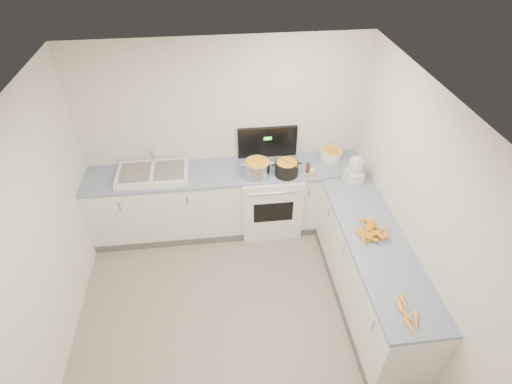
{
  "coord_description": "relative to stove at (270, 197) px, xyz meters",
  "views": [
    {
      "loc": [
        -0.11,
        -2.36,
        3.84
      ],
      "look_at": [
        0.3,
        1.1,
        1.05
      ],
      "focal_mm": 28.0,
      "sensor_mm": 36.0,
      "label": 1
    }
  ],
  "objects": [
    {
      "name": "floor",
      "position": [
        -0.55,
        -1.69,
        -0.47
      ],
      "size": [
        3.5,
        4.0,
        0.0
      ],
      "primitive_type": null,
      "color": "gray",
      "rests_on": "ground"
    },
    {
      "name": "ceiling",
      "position": [
        -0.55,
        -1.69,
        2.03
      ],
      "size": [
        3.5,
        4.0,
        0.0
      ],
      "primitive_type": null,
      "rotation": [
        3.14,
        0.0,
        0.0
      ],
      "color": "silver",
      "rests_on": "ground"
    },
    {
      "name": "wall_back",
      "position": [
        -0.55,
        0.31,
        0.78
      ],
      "size": [
        3.5,
        0.0,
        2.5
      ],
      "primitive_type": null,
      "rotation": [
        1.57,
        0.0,
        0.0
      ],
      "color": "silver",
      "rests_on": "ground"
    },
    {
      "name": "wall_left",
      "position": [
        -2.3,
        -1.69,
        0.78
      ],
      "size": [
        0.0,
        4.0,
        2.5
      ],
      "primitive_type": null,
      "rotation": [
        1.57,
        0.0,
        1.57
      ],
      "color": "silver",
      "rests_on": "ground"
    },
    {
      "name": "wall_right",
      "position": [
        1.2,
        -1.69,
        0.78
      ],
      "size": [
        0.0,
        4.0,
        2.5
      ],
      "primitive_type": null,
      "rotation": [
        1.57,
        0.0,
        -1.57
      ],
      "color": "silver",
      "rests_on": "ground"
    },
    {
      "name": "counter_back",
      "position": [
        -0.55,
        0.01,
        -0.0
      ],
      "size": [
        3.5,
        0.62,
        0.94
      ],
      "color": "white",
      "rests_on": "ground"
    },
    {
      "name": "counter_right",
      "position": [
        0.9,
        -1.39,
        -0.0
      ],
      "size": [
        0.62,
        2.2,
        0.94
      ],
      "color": "white",
      "rests_on": "ground"
    },
    {
      "name": "stove",
      "position": [
        0.0,
        0.0,
        0.0
      ],
      "size": [
        0.76,
        0.65,
        1.36
      ],
      "color": "white",
      "rests_on": "ground"
    },
    {
      "name": "sink",
      "position": [
        -1.45,
        0.02,
        0.5
      ],
      "size": [
        0.86,
        0.52,
        0.31
      ],
      "color": "white",
      "rests_on": "counter_back"
    },
    {
      "name": "steel_pot",
      "position": [
        -0.18,
        -0.13,
        0.56
      ],
      "size": [
        0.35,
        0.35,
        0.23
      ],
      "primitive_type": "cylinder",
      "rotation": [
        0.0,
        0.0,
        0.13
      ],
      "color": "silver",
      "rests_on": "stove"
    },
    {
      "name": "black_pot",
      "position": [
        0.18,
        -0.15,
        0.55
      ],
      "size": [
        0.36,
        0.36,
        0.2
      ],
      "primitive_type": "cylinder",
      "rotation": [
        0.0,
        0.0,
        0.31
      ],
      "color": "black",
      "rests_on": "stove"
    },
    {
      "name": "wooden_spoon",
      "position": [
        0.18,
        -0.15,
        0.66
      ],
      "size": [
        0.22,
        0.25,
        0.01
      ],
      "primitive_type": "cylinder",
      "rotation": [
        1.57,
        0.0,
        0.71
      ],
      "color": "#AD7A47",
      "rests_on": "black_pot"
    },
    {
      "name": "mixing_bowl",
      "position": [
        0.81,
        0.13,
        0.53
      ],
      "size": [
        0.36,
        0.36,
        0.13
      ],
      "primitive_type": "cylinder",
      "rotation": [
        0.0,
        0.0,
        0.42
      ],
      "color": "white",
      "rests_on": "counter_back"
    },
    {
      "name": "extract_bottle",
      "position": [
        0.45,
        -0.13,
        0.52
      ],
      "size": [
        0.05,
        0.05,
        0.12
      ],
      "primitive_type": "cylinder",
      "color": "#593319",
      "rests_on": "counter_back"
    },
    {
      "name": "spice_jar",
      "position": [
        0.47,
        -0.24,
        0.52
      ],
      "size": [
        0.06,
        0.06,
        0.1
      ],
      "primitive_type": "cylinder",
      "color": "#E5B266",
      "rests_on": "counter_back"
    },
    {
      "name": "food_processor",
      "position": [
        0.95,
        -0.39,
        0.61
      ],
      "size": [
        0.2,
        0.23,
        0.34
      ],
      "color": "white",
      "rests_on": "counter_right"
    },
    {
      "name": "carrot_pile",
      "position": [
        0.86,
        -1.26,
        0.5
      ],
      "size": [
        0.36,
        0.44,
        0.09
      ],
      "color": "orange",
      "rests_on": "counter_right"
    },
    {
      "name": "peeled_carrots",
      "position": [
        0.83,
        -2.25,
        0.49
      ],
      "size": [
        0.16,
        0.42,
        0.04
      ],
      "color": "#FFA726",
      "rests_on": "counter_right"
    },
    {
      "name": "peelings",
      "position": [
        -1.68,
        -0.0,
        0.54
      ],
      "size": [
        0.21,
        0.28,
        0.01
      ],
      "color": "tan",
      "rests_on": "sink"
    }
  ]
}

